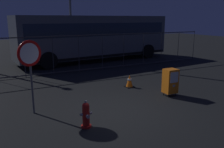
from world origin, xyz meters
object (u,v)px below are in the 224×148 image
object	(u,v)px
traffic_cone	(130,81)
bus_near	(95,35)
fire_hydrant	(86,115)
newspaper_box_primary	(170,81)
stop_sign	(30,62)

from	to	relation	value
traffic_cone	bus_near	xyz separation A→B (m)	(1.30, 6.76, 1.45)
fire_hydrant	traffic_cone	world-z (taller)	fire_hydrant
newspaper_box_primary	bus_near	world-z (taller)	bus_near
stop_sign	traffic_cone	bearing A→B (deg)	15.47
newspaper_box_primary	traffic_cone	world-z (taller)	newspaper_box_primary
traffic_cone	stop_sign	bearing A→B (deg)	-164.53
fire_hydrant	newspaper_box_primary	xyz separation A→B (m)	(3.76, 1.08, 0.22)
fire_hydrant	bus_near	world-z (taller)	bus_near
stop_sign	traffic_cone	distance (m)	4.44
fire_hydrant	stop_sign	world-z (taller)	stop_sign
fire_hydrant	stop_sign	xyz separation A→B (m)	(-1.08, 1.62, 1.25)
stop_sign	traffic_cone	xyz separation A→B (m)	(4.08, 1.13, -1.34)
newspaper_box_primary	bus_near	xyz separation A→B (m)	(0.55, 8.43, 1.14)
fire_hydrant	newspaper_box_primary	world-z (taller)	newspaper_box_primary
fire_hydrant	stop_sign	size ratio (longest dim) A/B	0.33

